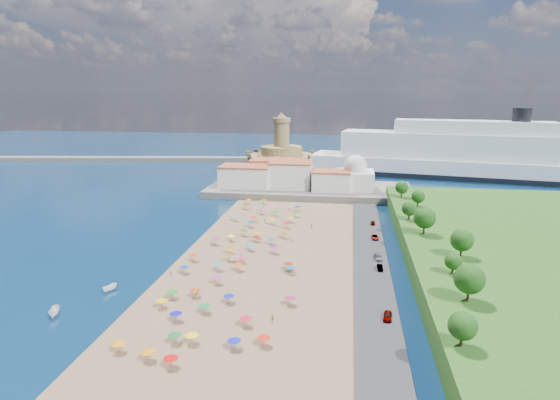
# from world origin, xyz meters

# --- Properties ---
(ground) EXTENTS (700.00, 700.00, 0.00)m
(ground) POSITION_xyz_m (0.00, 0.00, 0.00)
(ground) COLOR #071938
(ground) RESTS_ON ground
(terrace) EXTENTS (90.00, 36.00, 3.00)m
(terrace) POSITION_xyz_m (10.00, 73.00, 1.50)
(terrace) COLOR #59544C
(terrace) RESTS_ON ground
(jetty) EXTENTS (18.00, 70.00, 2.40)m
(jetty) POSITION_xyz_m (-12.00, 108.00, 1.20)
(jetty) COLOR #59544C
(jetty) RESTS_ON ground
(breakwater) EXTENTS (199.03, 34.77, 2.60)m
(breakwater) POSITION_xyz_m (-110.00, 153.00, 1.30)
(breakwater) COLOR #59544C
(breakwater) RESTS_ON ground
(waterfront_buildings) EXTENTS (57.00, 29.00, 11.00)m
(waterfront_buildings) POSITION_xyz_m (-3.05, 73.64, 7.88)
(waterfront_buildings) COLOR silver
(waterfront_buildings) RESTS_ON terrace
(domed_building) EXTENTS (16.00, 16.00, 15.00)m
(domed_building) POSITION_xyz_m (30.00, 71.00, 8.97)
(domed_building) COLOR silver
(domed_building) RESTS_ON terrace
(fortress) EXTENTS (40.00, 40.00, 32.40)m
(fortress) POSITION_xyz_m (-12.00, 138.00, 6.68)
(fortress) COLOR #987D4C
(fortress) RESTS_ON ground
(cruise_ship) EXTENTS (168.27, 53.72, 36.42)m
(cruise_ship) POSITION_xyz_m (89.50, 122.29, 10.79)
(cruise_ship) COLOR black
(cruise_ship) RESTS_ON ground
(beach_parasols) EXTENTS (31.59, 116.51, 2.20)m
(beach_parasols) POSITION_xyz_m (-1.12, -10.81, 2.15)
(beach_parasols) COLOR gray
(beach_parasols) RESTS_ON beach
(beachgoers) EXTENTS (31.98, 93.20, 1.87)m
(beachgoers) POSITION_xyz_m (-0.59, 2.18, 1.14)
(beachgoers) COLOR tan
(beachgoers) RESTS_ON beach
(moored_boats) EXTENTS (8.16, 17.72, 1.76)m
(moored_boats) POSITION_xyz_m (-29.52, -45.43, 0.84)
(moored_boats) COLOR white
(moored_boats) RESTS_ON ground
(parked_cars) EXTENTS (2.45, 71.71, 1.38)m
(parked_cars) POSITION_xyz_m (36.00, -8.67, 1.34)
(parked_cars) COLOR gray
(parked_cars) RESTS_ON promenade
(hillside_trees) EXTENTS (14.04, 110.46, 7.77)m
(hillside_trees) POSITION_xyz_m (49.67, -9.66, 10.08)
(hillside_trees) COLOR #382314
(hillside_trees) RESTS_ON hillside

